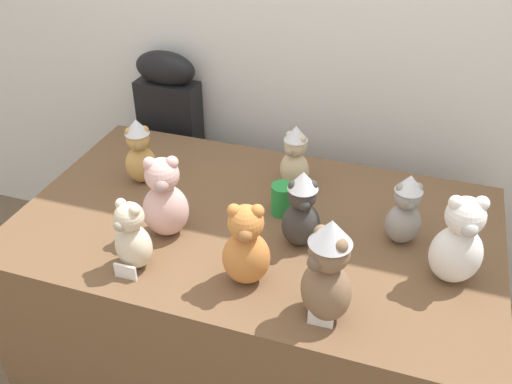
{
  "coord_description": "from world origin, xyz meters",
  "views": [
    {
      "loc": [
        0.48,
        -1.19,
        1.89
      ],
      "look_at": [
        0.0,
        0.25,
        0.86
      ],
      "focal_mm": 39.18,
      "sensor_mm": 36.0,
      "label": 1
    }
  ],
  "objects": [
    {
      "name": "teddy_bear_honey",
      "position": [
        -0.48,
        0.36,
        0.86
      ],
      "size": [
        0.15,
        0.15,
        0.26
      ],
      "rotation": [
        0.0,
        0.0,
        0.57
      ],
      "color": "tan",
      "rests_on": "display_table"
    },
    {
      "name": "name_card_front_middle",
      "position": [
        0.31,
        -0.14,
        0.76
      ],
      "size": [
        0.07,
        0.01,
        0.05
      ],
      "primitive_type": "cube",
      "rotation": [
        0.0,
        0.0,
        0.03
      ],
      "color": "white",
      "rests_on": "display_table"
    },
    {
      "name": "teddy_bear_charcoal",
      "position": [
        0.17,
        0.18,
        0.87
      ],
      "size": [
        0.15,
        0.14,
        0.27
      ],
      "rotation": [
        0.0,
        0.0,
        0.37
      ],
      "color": "#383533",
      "rests_on": "display_table"
    },
    {
      "name": "teddy_bear_sand",
      "position": [
        0.06,
        0.5,
        0.86
      ],
      "size": [
        0.14,
        0.13,
        0.25
      ],
      "rotation": [
        0.0,
        0.0,
        -0.34
      ],
      "color": "#CCB78E",
      "rests_on": "display_table"
    },
    {
      "name": "instrument_case",
      "position": [
        -0.62,
        0.86,
        0.53
      ],
      "size": [
        0.28,
        0.13,
        1.05
      ],
      "rotation": [
        0.0,
        0.0,
        -0.03
      ],
      "color": "black",
      "rests_on": "ground_plane"
    },
    {
      "name": "teddy_bear_cream",
      "position": [
        -0.28,
        -0.08,
        0.85
      ],
      "size": [
        0.14,
        0.13,
        0.24
      ],
      "rotation": [
        0.0,
        0.0,
        -0.29
      ],
      "color": "beige",
      "rests_on": "display_table"
    },
    {
      "name": "display_table",
      "position": [
        0.0,
        0.25,
        0.37
      ],
      "size": [
        1.62,
        0.96,
        0.74
      ],
      "primitive_type": "cube",
      "color": "brown",
      "rests_on": "ground_plane"
    },
    {
      "name": "name_card_front_left",
      "position": [
        -0.28,
        -0.14,
        0.76
      ],
      "size": [
        0.07,
        0.01,
        0.05
      ],
      "primitive_type": "cube",
      "rotation": [
        0.0,
        0.0,
        0.02
      ],
      "color": "white",
      "rests_on": "display_table"
    },
    {
      "name": "teddy_bear_snow",
      "position": [
        0.64,
        0.16,
        0.87
      ],
      "size": [
        0.18,
        0.16,
        0.3
      ],
      "rotation": [
        0.0,
        0.0,
        0.27
      ],
      "color": "white",
      "rests_on": "display_table"
    },
    {
      "name": "teddy_bear_ginger",
      "position": [
        0.06,
        -0.03,
        0.86
      ],
      "size": [
        0.17,
        0.15,
        0.27
      ],
      "rotation": [
        0.0,
        0.0,
        0.28
      ],
      "color": "#D17F3D",
      "rests_on": "display_table"
    },
    {
      "name": "party_cup_green",
      "position": [
        0.07,
        0.33,
        0.79
      ],
      "size": [
        0.08,
        0.08,
        0.11
      ],
      "primitive_type": "cylinder",
      "color": "#238C3D",
      "rests_on": "display_table"
    },
    {
      "name": "teddy_bear_mocha",
      "position": [
        0.31,
        -0.1,
        0.9
      ],
      "size": [
        0.19,
        0.19,
        0.33
      ],
      "rotation": [
        0.0,
        0.0,
        -0.6
      ],
      "color": "#7F6047",
      "rests_on": "display_table"
    },
    {
      "name": "teddy_bear_ash",
      "position": [
        0.48,
        0.3,
        0.86
      ],
      "size": [
        0.14,
        0.13,
        0.25
      ],
      "rotation": [
        0.0,
        0.0,
        0.38
      ],
      "color": "gray",
      "rests_on": "display_table"
    },
    {
      "name": "teddy_bear_blush",
      "position": [
        -0.26,
        0.1,
        0.87
      ],
      "size": [
        0.19,
        0.17,
        0.29
      ],
      "rotation": [
        0.0,
        0.0,
        0.41
      ],
      "color": "beige",
      "rests_on": "display_table"
    }
  ]
}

